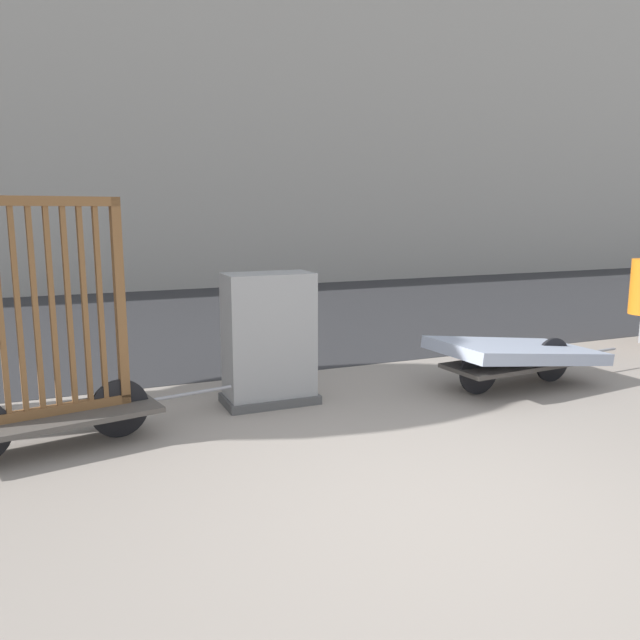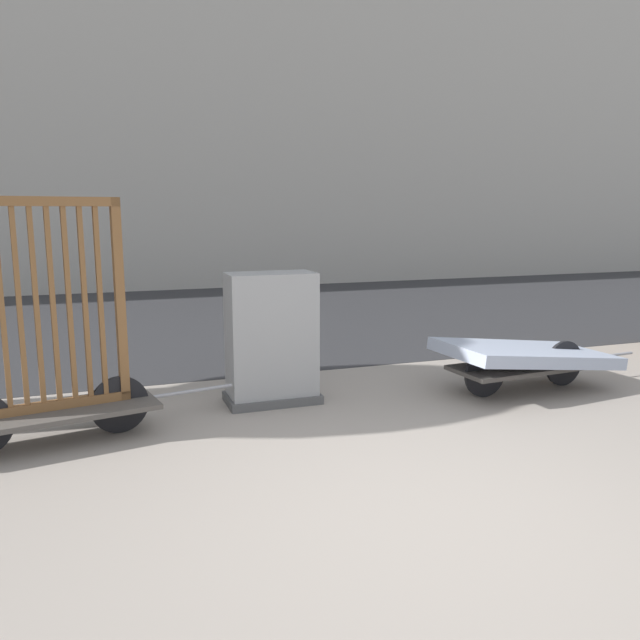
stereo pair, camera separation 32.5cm
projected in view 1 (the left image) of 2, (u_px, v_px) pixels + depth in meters
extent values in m
plane|color=gray|center=(454.00, 516.00, 3.66)|extent=(60.00, 60.00, 0.00)
cube|color=#2D2D30|center=(194.00, 318.00, 10.42)|extent=(56.00, 8.00, 0.01)
cube|color=#B2ADA3|center=(133.00, 30.00, 14.83)|extent=(48.00, 4.00, 12.04)
cube|color=#4C4742|center=(52.00, 417.00, 4.63)|extent=(1.62, 0.89, 0.04)
cylinder|color=black|center=(120.00, 408.00, 4.91)|extent=(0.46, 0.13, 0.46)
cylinder|color=gray|center=(193.00, 393.00, 5.25)|extent=(0.69, 0.17, 0.03)
cube|color=brown|center=(52.00, 410.00, 4.62)|extent=(1.15, 0.30, 0.07)
cube|color=brown|center=(36.00, 201.00, 4.36)|extent=(1.15, 0.30, 0.07)
cube|color=brown|center=(120.00, 303.00, 4.79)|extent=(0.08, 0.08, 1.60)
cube|color=brown|center=(0.00, 312.00, 4.33)|extent=(0.04, 0.06, 1.53)
cube|color=brown|center=(18.00, 311.00, 4.39)|extent=(0.04, 0.06, 1.53)
cube|color=brown|center=(35.00, 309.00, 4.46)|extent=(0.04, 0.06, 1.53)
cube|color=brown|center=(52.00, 308.00, 4.52)|extent=(0.04, 0.06, 1.53)
cube|color=brown|center=(69.00, 307.00, 4.58)|extent=(0.04, 0.06, 1.53)
cube|color=brown|center=(85.00, 305.00, 4.65)|extent=(0.04, 0.06, 1.53)
cube|color=brown|center=(100.00, 304.00, 4.71)|extent=(0.04, 0.06, 1.53)
cube|color=#4C4742|center=(517.00, 363.00, 6.29)|extent=(1.57, 0.72, 0.04)
cylinder|color=black|center=(552.00, 360.00, 6.52)|extent=(0.47, 0.07, 0.46)
cylinder|color=black|center=(479.00, 371.00, 6.07)|extent=(0.47, 0.07, 0.46)
cylinder|color=gray|center=(593.00, 352.00, 6.79)|extent=(0.70, 0.09, 0.03)
cube|color=#9EA8BC|center=(518.00, 351.00, 6.27)|extent=(1.81, 1.04, 0.31)
cube|color=#4C4C4C|center=(270.00, 398.00, 5.82)|extent=(0.86, 0.49, 0.08)
cube|color=gray|center=(269.00, 339.00, 5.72)|extent=(0.80, 0.43, 1.21)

